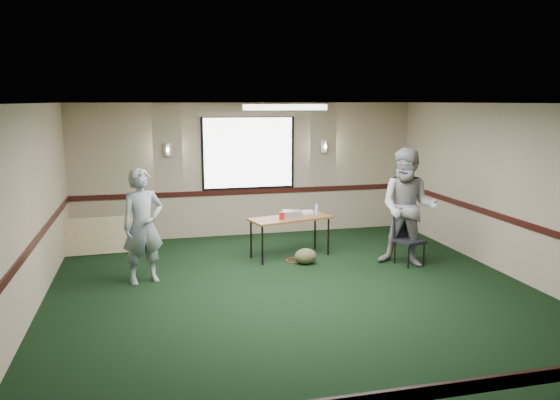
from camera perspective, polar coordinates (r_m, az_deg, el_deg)
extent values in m
plane|color=black|center=(7.67, 2.36, -10.58)|extent=(8.00, 8.00, 0.00)
plane|color=tan|center=(11.14, -3.33, 3.18)|extent=(7.00, 0.00, 7.00)
plane|color=tan|center=(3.77, 20.09, -11.87)|extent=(7.00, 0.00, 7.00)
plane|color=tan|center=(7.17, -25.54, -1.83)|extent=(0.00, 8.00, 8.00)
plane|color=tan|center=(8.92, 24.58, 0.46)|extent=(0.00, 8.00, 8.00)
plane|color=beige|center=(7.16, 2.53, 10.05)|extent=(8.00, 8.00, 0.00)
cube|color=black|center=(11.19, -3.29, 0.88)|extent=(7.00, 0.03, 0.10)
cube|color=black|center=(3.97, 19.54, -17.84)|extent=(7.00, 0.03, 0.10)
cube|color=black|center=(7.26, -25.14, -5.30)|extent=(0.03, 8.00, 0.10)
cube|color=black|center=(8.99, 24.29, -2.37)|extent=(0.03, 8.00, 0.10)
cube|color=black|center=(11.08, -3.32, 4.96)|extent=(1.90, 0.01, 1.50)
cube|color=white|center=(11.08, -3.32, 4.96)|extent=(1.80, 0.02, 1.40)
cube|color=tan|center=(11.03, -3.36, 8.94)|extent=(2.05, 0.08, 0.10)
cylinder|color=silver|center=(10.86, -11.65, 5.19)|extent=(0.16, 0.16, 0.25)
cylinder|color=silver|center=(11.44, 4.65, 5.61)|extent=(0.16, 0.16, 0.25)
cube|color=white|center=(8.13, 0.51, 9.67)|extent=(1.20, 0.32, 0.08)
cube|color=brown|center=(9.60, 1.07, -1.93)|extent=(1.52, 0.90, 0.04)
cylinder|color=black|center=(9.20, -1.85, -4.78)|extent=(0.03, 0.03, 0.68)
cylinder|color=black|center=(9.82, 5.07, -3.83)|extent=(0.03, 0.03, 0.68)
cylinder|color=black|center=(9.60, -3.04, -4.14)|extent=(0.03, 0.03, 0.68)
cylinder|color=black|center=(10.20, 3.68, -3.28)|extent=(0.03, 0.03, 0.68)
cube|color=gray|center=(9.65, 1.20, -1.44)|extent=(0.35, 0.31, 0.11)
cube|color=white|center=(9.94, 2.86, -1.26)|extent=(0.23, 0.20, 0.05)
cylinder|color=red|center=(9.39, 0.18, -1.68)|extent=(0.09, 0.09, 0.13)
cylinder|color=#91B6ED|center=(9.82, 3.83, -0.98)|extent=(0.06, 0.06, 0.20)
ellipsoid|color=#494929|center=(9.31, 2.69, -5.89)|extent=(0.43, 0.36, 0.27)
torus|color=red|center=(9.52, 1.69, -6.31)|extent=(0.40, 0.40, 0.02)
cube|color=tan|center=(10.40, -18.29, -3.55)|extent=(1.31, 0.25, 0.67)
cube|color=black|center=(9.47, 13.40, -4.22)|extent=(0.49, 0.49, 0.05)
cube|color=black|center=(9.56, 12.66, -2.68)|extent=(0.40, 0.15, 0.40)
cylinder|color=black|center=(9.30, 13.28, -5.85)|extent=(0.03, 0.03, 0.37)
cylinder|color=black|center=(9.52, 14.79, -5.54)|extent=(0.03, 0.03, 0.37)
cylinder|color=black|center=(9.54, 11.91, -5.39)|extent=(0.03, 0.03, 0.37)
cylinder|color=black|center=(9.76, 13.41, -5.09)|extent=(0.03, 0.03, 0.37)
imported|color=#39517F|center=(8.47, -14.13, -2.66)|extent=(0.74, 0.61, 1.75)
imported|color=#7E9DC4|center=(9.29, 13.24, -0.79)|extent=(1.21, 1.17, 1.97)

